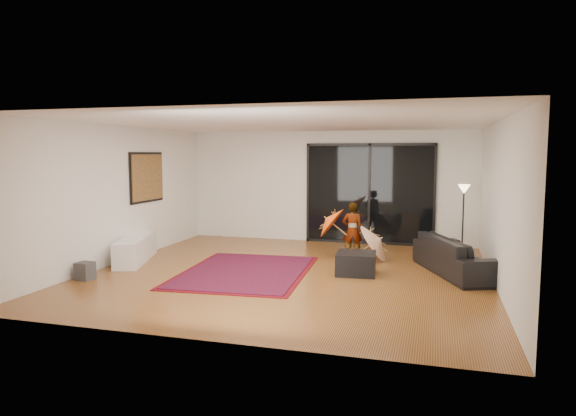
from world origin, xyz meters
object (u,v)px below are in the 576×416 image
at_px(sofa, 459,256).
at_px(media_console, 136,249).
at_px(ottoman, 356,263).
at_px(child, 352,230).

bearing_deg(sofa, media_console, 73.80).
xyz_separation_m(ottoman, child, (-0.30, 1.43, 0.38)).
distance_m(media_console, ottoman, 4.43).
height_order(sofa, child, child).
bearing_deg(sofa, ottoman, 84.51).
bearing_deg(media_console, sofa, -12.06).
bearing_deg(ottoman, sofa, 16.86).
bearing_deg(ottoman, child, 101.77).
xyz_separation_m(sofa, ottoman, (-1.77, -0.54, -0.14)).
bearing_deg(media_console, child, 2.49).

